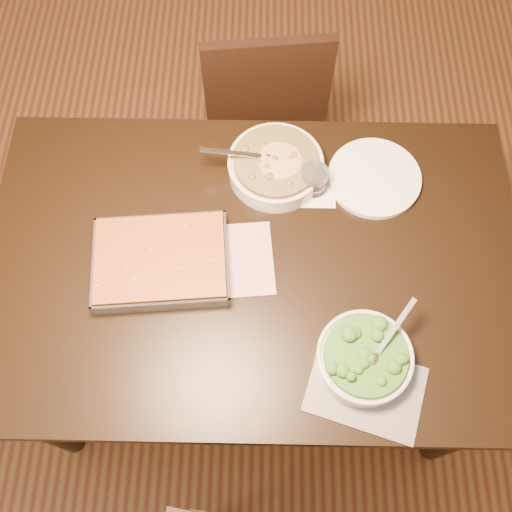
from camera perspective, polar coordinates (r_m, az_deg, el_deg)
ground at (r=2.17m, az=-0.21°, el=-8.71°), size 4.00×4.00×0.00m
table at (r=1.55m, az=-0.29°, el=-1.95°), size 1.40×0.90×0.75m
magazine_a at (r=1.47m, az=-3.83°, el=-0.53°), size 0.30×0.23×0.01m
magazine_b at (r=1.39m, az=10.91°, el=-12.95°), size 0.31×0.26×0.00m
coaster at (r=1.58m, az=5.66°, el=6.74°), size 0.12×0.12×0.00m
stew_bowl at (r=1.57m, az=1.97°, el=9.01°), size 0.29×0.26×0.10m
broccoli_bowl at (r=1.37m, az=10.78°, el=-9.95°), size 0.23×0.23×0.09m
baking_dish at (r=1.45m, az=-9.46°, el=-0.54°), size 0.36×0.28×0.06m
wine_tumbler at (r=1.54m, az=5.81°, el=7.60°), size 0.07×0.07×0.08m
dinner_plate at (r=1.61m, az=11.74°, el=7.67°), size 0.25×0.25×0.02m
chair_far at (r=2.10m, az=0.78°, el=15.25°), size 0.45×0.45×0.86m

